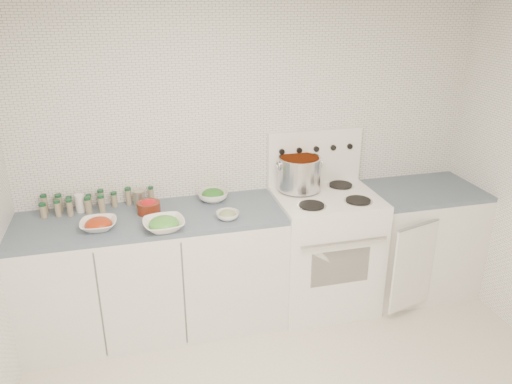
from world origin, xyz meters
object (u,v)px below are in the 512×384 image
stove (323,246)px  bowl_snowpea (164,224)px  stock_pot (299,172)px  bowl_tomato (98,224)px

stove → bowl_snowpea: stove is taller
stove → stock_pot: 0.63m
stock_pot → bowl_tomato: size_ratio=1.39×
stove → bowl_tomato: (-1.64, -0.10, 0.44)m
bowl_tomato → bowl_snowpea: (0.42, -0.11, 0.00)m
bowl_tomato → bowl_snowpea: bearing=-15.2°
stove → bowl_snowpea: size_ratio=4.63×
stock_pot → bowl_snowpea: bearing=-161.1°
bowl_tomato → bowl_snowpea: bowl_snowpea is taller
stock_pot → bowl_tomato: bearing=-170.5°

